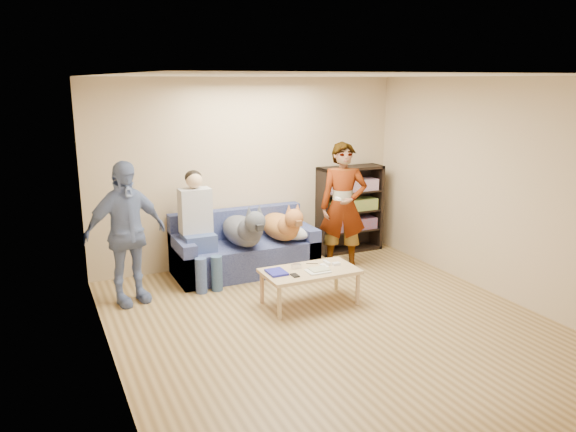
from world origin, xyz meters
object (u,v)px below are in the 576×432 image
bookshelf (349,207)px  person_standing_right (343,206)px  camera_silver (296,266)px  coffee_table (310,273)px  dog_tan (282,226)px  notebook_blue (277,272)px  person_seated (198,224)px  sofa (244,251)px  person_standing_left (126,233)px  dog_gray (244,230)px

bookshelf → person_standing_right: bearing=-127.1°
camera_silver → coffee_table: bearing=-45.0°
dog_tan → coffee_table: (-0.21, -1.23, -0.26)m
person_standing_right → bookshelf: person_standing_right is taller
camera_silver → bookshelf: bookshelf is taller
notebook_blue → person_seated: 1.40m
sofa → coffee_table: (0.29, -1.42, 0.09)m
camera_silver → sofa: (-0.17, 1.30, -0.16)m
person_standing_left → bookshelf: (3.42, 0.71, -0.16)m
person_standing_left → camera_silver: size_ratio=15.32×
notebook_blue → sofa: 1.38m
person_standing_right → dog_tan: person_standing_right is taller
dog_tan → coffee_table: size_ratio=1.06×
person_seated → bookshelf: size_ratio=1.13×
sofa → person_seated: person_seated is taller
person_standing_left → dog_tan: (2.11, 0.29, -0.21)m
bookshelf → dog_tan: bearing=-162.2°
person_standing_left → dog_gray: (1.54, 0.25, -0.19)m
person_standing_right → sofa: 1.49m
person_seated → sofa: bearing=10.8°
sofa → dog_tan: 0.64m
person_standing_right → person_seated: bearing=-162.4°
person_standing_right → person_seated: 1.99m
person_standing_left → dog_tan: person_standing_left is taller
person_seated → dog_gray: size_ratio=1.16×
person_standing_right → person_standing_left: 2.92m
dog_tan → sofa: bearing=159.6°
dog_gray → dog_tan: bearing=4.2°
person_standing_right → bookshelf: (0.50, 0.66, -0.20)m
camera_silver → sofa: bearing=97.4°
person_seated → dog_tan: 1.17m
camera_silver → bookshelf: (1.63, 1.53, 0.23)m
notebook_blue → dog_tan: size_ratio=0.22×
sofa → dog_tan: (0.50, -0.18, 0.35)m
person_standing_left → person_seated: (0.95, 0.35, -0.07)m
notebook_blue → person_seated: (-0.55, 1.24, 0.34)m
person_standing_left → sofa: 1.78m
person_seated → camera_silver: bearing=-54.5°
sofa → person_seated: bearing=-169.2°
person_standing_left → coffee_table: (1.90, -0.94, -0.47)m
person_seated → coffee_table: size_ratio=1.34×
sofa → person_seated: size_ratio=1.29×
person_standing_right → person_standing_left: person_standing_right is taller
person_seated → bookshelf: person_seated is taller
camera_silver → dog_tan: 1.17m
dog_gray → person_standing_right: bearing=-8.2°
person_standing_right → camera_silver: (-1.13, -0.87, -0.43)m
notebook_blue → coffee_table: 0.41m
person_seated → dog_tan: (1.16, -0.06, -0.14)m
notebook_blue → sofa: sofa is taller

